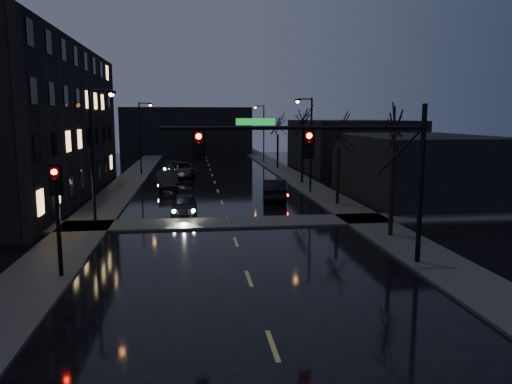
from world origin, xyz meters
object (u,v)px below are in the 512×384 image
object	(u,v)px
oncoming_car_c	(182,170)
lead_car	(274,190)
oncoming_car_d	(171,167)
oncoming_car_a	(184,204)
oncoming_car_b	(167,180)

from	to	relation	value
oncoming_car_c	lead_car	size ratio (longest dim) A/B	1.19
oncoming_car_d	lead_car	xyz separation A→B (m)	(8.83, -20.70, 0.17)
oncoming_car_a	oncoming_car_d	size ratio (longest dim) A/B	0.89
oncoming_car_b	lead_car	distance (m)	11.01
oncoming_car_d	oncoming_car_a	bearing A→B (deg)	-87.86
lead_car	oncoming_car_d	bearing A→B (deg)	-59.54
oncoming_car_b	oncoming_car_d	xyz separation A→B (m)	(-0.27, 13.77, -0.17)
oncoming_car_a	oncoming_car_d	xyz separation A→B (m)	(-1.92, 25.68, -0.03)
oncoming_car_b	oncoming_car_c	xyz separation A→B (m)	(1.10, 8.82, 0.00)
oncoming_car_d	lead_car	bearing A→B (deg)	-69.04
oncoming_car_d	lead_car	distance (m)	22.51
oncoming_car_b	oncoming_car_c	size ratio (longest dim) A/B	0.84
oncoming_car_a	oncoming_car_d	distance (m)	25.75
oncoming_car_c	oncoming_car_b	bearing A→B (deg)	-100.83
oncoming_car_c	oncoming_car_d	distance (m)	5.14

